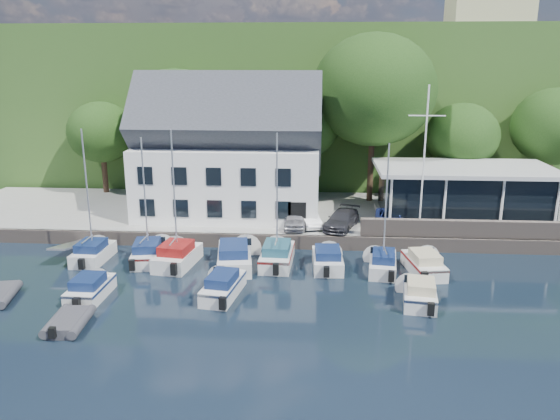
# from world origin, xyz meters

# --- Properties ---
(ground) EXTENTS (180.00, 180.00, 0.00)m
(ground) POSITION_xyz_m (0.00, 0.00, 0.00)
(ground) COLOR black
(ground) RESTS_ON ground
(quay) EXTENTS (60.00, 13.00, 1.00)m
(quay) POSITION_xyz_m (0.00, 17.50, 0.50)
(quay) COLOR #989792
(quay) RESTS_ON ground
(quay_face) EXTENTS (60.00, 0.30, 1.00)m
(quay_face) POSITION_xyz_m (0.00, 11.00, 0.50)
(quay_face) COLOR #6A5D55
(quay_face) RESTS_ON ground
(hillside) EXTENTS (160.00, 75.00, 16.00)m
(hillside) POSITION_xyz_m (0.00, 62.00, 8.00)
(hillside) COLOR #345A22
(hillside) RESTS_ON ground
(field_patch) EXTENTS (50.00, 30.00, 0.30)m
(field_patch) POSITION_xyz_m (8.00, 70.00, 16.15)
(field_patch) COLOR #4F6130
(field_patch) RESTS_ON hillside
(farmhouse) EXTENTS (10.40, 7.00, 8.20)m
(farmhouse) POSITION_xyz_m (22.00, 52.00, 20.10)
(farmhouse) COLOR beige
(farmhouse) RESTS_ON hillside
(harbor_building) EXTENTS (14.40, 8.20, 8.70)m
(harbor_building) POSITION_xyz_m (-7.00, 16.50, 5.35)
(harbor_building) COLOR white
(harbor_building) RESTS_ON quay
(club_pavilion) EXTENTS (13.20, 7.20, 4.10)m
(club_pavilion) POSITION_xyz_m (11.00, 16.00, 3.05)
(club_pavilion) COLOR black
(club_pavilion) RESTS_ON quay
(seawall) EXTENTS (18.00, 0.50, 1.20)m
(seawall) POSITION_xyz_m (12.00, 11.40, 1.60)
(seawall) COLOR #6A5D55
(seawall) RESTS_ON quay
(gangway) EXTENTS (1.20, 6.00, 1.40)m
(gangway) POSITION_xyz_m (-16.50, 9.00, 0.00)
(gangway) COLOR silver
(gangway) RESTS_ON ground
(car_silver) EXTENTS (1.59, 3.87, 1.31)m
(car_silver) POSITION_xyz_m (-1.67, 12.98, 1.66)
(car_silver) COLOR #B6B5BB
(car_silver) RESTS_ON quay
(car_white) EXTENTS (2.07, 3.64, 1.14)m
(car_white) POSITION_xyz_m (-0.64, 13.32, 1.57)
(car_white) COLOR white
(car_white) RESTS_ON quay
(car_dgrey) EXTENTS (3.14, 4.76, 1.28)m
(car_dgrey) POSITION_xyz_m (1.75, 12.97, 1.64)
(car_dgrey) COLOR #2F2F34
(car_dgrey) RESTS_ON quay
(car_blue) EXTENTS (1.85, 4.02, 1.34)m
(car_blue) POSITION_xyz_m (5.30, 13.46, 1.67)
(car_blue) COLOR #33479C
(car_blue) RESTS_ON quay
(flagpole) EXTENTS (2.47, 0.20, 10.28)m
(flagpole) POSITION_xyz_m (7.23, 12.39, 6.14)
(flagpole) COLOR white
(flagpole) RESTS_ON quay
(tree_0) EXTENTS (6.07, 6.07, 8.29)m
(tree_0) POSITION_xyz_m (-19.61, 22.72, 5.15)
(tree_0) COLOR #163610
(tree_0) RESTS_ON quay
(tree_1) EXTENTS (8.19, 8.19, 11.19)m
(tree_1) POSITION_xyz_m (-12.38, 21.57, 6.60)
(tree_1) COLOR #163610
(tree_1) RESTS_ON quay
(tree_2) EXTENTS (7.17, 7.17, 9.80)m
(tree_2) POSITION_xyz_m (-1.77, 21.90, 5.90)
(tree_2) COLOR #163610
(tree_2) RESTS_ON quay
(tree_3) EXTENTS (10.31, 10.31, 14.09)m
(tree_3) POSITION_xyz_m (4.49, 21.24, 8.04)
(tree_3) COLOR #163610
(tree_3) RESTS_ON quay
(tree_4) EXTENTS (6.16, 6.16, 8.42)m
(tree_4) POSITION_xyz_m (12.09, 21.66, 5.21)
(tree_4) COLOR #163610
(tree_4) RESTS_ON quay
(tree_5) EXTENTS (7.10, 7.10, 9.70)m
(tree_5) POSITION_xyz_m (19.61, 21.64, 5.85)
(tree_5) COLOR #163610
(tree_5) RESTS_ON quay
(boat_r1_0) EXTENTS (2.18, 5.30, 8.56)m
(boat_r1_0) POSITION_xyz_m (-14.82, 7.75, 4.28)
(boat_r1_0) COLOR silver
(boat_r1_0) RESTS_ON ground
(boat_r1_1) EXTENTS (3.01, 6.17, 8.73)m
(boat_r1_1) POSITION_xyz_m (-11.15, 7.98, 4.37)
(boat_r1_1) COLOR silver
(boat_r1_1) RESTS_ON ground
(boat_r1_2) EXTENTS (3.07, 6.02, 9.58)m
(boat_r1_2) POSITION_xyz_m (-9.04, 7.31, 4.79)
(boat_r1_2) COLOR silver
(boat_r1_2) RESTS_ON ground
(boat_r1_3) EXTENTS (3.33, 7.44, 1.56)m
(boat_r1_3) POSITION_xyz_m (-5.35, 7.51, 0.78)
(boat_r1_3) COLOR silver
(boat_r1_3) RESTS_ON ground
(boat_r1_4) EXTENTS (2.37, 6.25, 9.27)m
(boat_r1_4) POSITION_xyz_m (-2.61, 7.93, 4.64)
(boat_r1_4) COLOR silver
(boat_r1_4) RESTS_ON ground
(boat_r1_5) EXTENTS (2.25, 5.40, 1.37)m
(boat_r1_5) POSITION_xyz_m (0.65, 7.54, 0.69)
(boat_r1_5) COLOR silver
(boat_r1_5) RESTS_ON ground
(boat_r1_6) EXTENTS (2.44, 5.62, 8.31)m
(boat_r1_6) POSITION_xyz_m (4.12, 7.15, 4.16)
(boat_r1_6) COLOR silver
(boat_r1_6) RESTS_ON ground
(boat_r1_7) EXTENTS (2.81, 5.84, 1.42)m
(boat_r1_7) POSITION_xyz_m (6.64, 7.10, 0.71)
(boat_r1_7) COLOR silver
(boat_r1_7) RESTS_ON ground
(boat_r2_0) EXTENTS (1.97, 5.01, 1.35)m
(boat_r2_0) POSITION_xyz_m (-12.66, 2.04, 0.67)
(boat_r2_0) COLOR silver
(boat_r2_0) RESTS_ON ground
(boat_r2_2) EXTENTS (2.61, 5.88, 1.42)m
(boat_r2_2) POSITION_xyz_m (-5.29, 2.82, 0.71)
(boat_r2_2) COLOR silver
(boat_r2_2) RESTS_ON ground
(boat_r2_4) EXTENTS (2.50, 4.97, 1.40)m
(boat_r2_4) POSITION_xyz_m (5.59, 2.54, 0.70)
(boat_r2_4) COLOR silver
(boat_r2_4) RESTS_ON ground
(dinghy_1) EXTENTS (2.14, 3.33, 0.75)m
(dinghy_1) POSITION_xyz_m (-12.35, -1.43, 0.37)
(dinghy_1) COLOR #39393F
(dinghy_1) RESTS_ON ground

